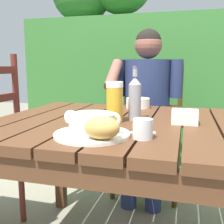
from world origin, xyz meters
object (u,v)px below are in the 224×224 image
Objects in this scene: bread_roll at (102,128)px; beer_glass at (115,102)px; soup_bowl at (92,123)px; chair_near_diner at (149,129)px; person_eating at (146,102)px; water_glass_small at (143,129)px; table_knife at (130,132)px; diner_bowl at (138,103)px; butter_tub at (185,117)px; serving_plate at (92,134)px; beer_bottle at (135,98)px.

beer_glass is (-0.04, 0.32, 0.04)m from bread_roll.
chair_near_diner is at bearing 88.05° from soup_bowl.
person_eating is 7.00× the size of beer_glass.
beer_glass reaches higher than water_glass_small.
chair_near_diner is at bearing 94.00° from table_knife.
beer_glass is 1.28× the size of diner_bowl.
table_knife is (0.06, 0.14, -0.04)m from bread_roll.
soup_bowl is 1.18× the size of beer_glass.
chair_near_diner is 0.81× the size of person_eating.
butter_tub reaches higher than table_knife.
beer_glass is at bearing 124.14° from water_glass_small.
diner_bowl is at bearing 86.49° from serving_plate.
water_glass_small is 0.67m from diner_bowl.
soup_bowl is 0.43m from butter_tub.
butter_tub is (0.22, -0.02, -0.07)m from beer_bottle.
person_eating is (-0.00, -0.20, 0.24)m from chair_near_diner.
butter_tub is at bearing -69.25° from person_eating.
bread_roll is at bearing -94.62° from beer_bottle.
beer_bottle is (0.05, -0.89, 0.35)m from chair_near_diner.
butter_tub reaches higher than serving_plate.
soup_bowl is at bearing -150.88° from table_knife.
serving_plate is at bearing -176.11° from water_glass_small.
person_eating is 0.70m from beer_bottle.
beer_glass reaches higher than bread_roll.
person_eating is 0.77m from beer_glass.
person_eating reaches higher than table_knife.
chair_near_diner is 0.61m from diner_bowl.
serving_plate is 0.04m from soup_bowl.
soup_bowl is 1.51× the size of diner_bowl.
beer_bottle reaches higher than beer_glass.
water_glass_small is 0.44× the size of table_knife.
beer_glass is (0.01, 0.25, 0.04)m from soup_bowl.
person_eating is at bearing -90.81° from chair_near_diner.
soup_bowl is 0.86× the size of beer_bottle.
beer_bottle is 0.27m from table_knife.
person_eating is at bearing 90.49° from diner_bowl.
table_knife is (-0.19, -0.23, -0.03)m from butter_tub.
person_eating is at bearing 97.83° from water_glass_small.
bread_roll is 0.16m from table_knife.
diner_bowl is at bearing 86.40° from beer_glass.
soup_bowl is 1.77× the size of bread_roll.
soup_bowl reaches higher than bread_roll.
person_eating is at bearing 95.03° from table_knife.
water_glass_small reaches higher than butter_tub.
water_glass_small is at bearing -55.86° from beer_glass.
beer_bottle is 1.58× the size of table_knife.
butter_tub is (0.31, 0.30, 0.02)m from serving_plate.
soup_bowl is at bearing -93.36° from beer_glass.
beer_bottle is at bearing 97.07° from table_knife.
chair_near_diner is at bearing 96.39° from water_glass_small.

